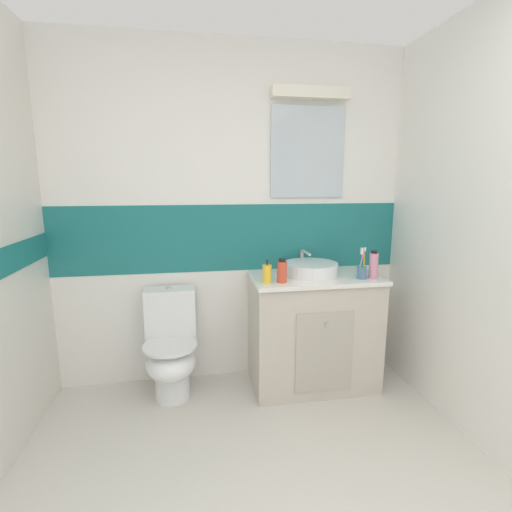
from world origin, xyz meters
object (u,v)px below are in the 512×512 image
at_px(toilet, 171,348).
at_px(soap_dispenser, 267,274).
at_px(mouthwash_bottle, 282,271).
at_px(shampoo_bottle_tall, 374,265).
at_px(sink_basin, 311,268).
at_px(toothbrush_cup, 362,270).

height_order(toilet, soap_dispenser, soap_dispenser).
height_order(mouthwash_bottle, shampoo_bottle_tall, shampoo_bottle_tall).
relative_size(toilet, mouthwash_bottle, 4.76).
relative_size(toilet, shampoo_bottle_tall, 3.88).
bearing_deg(toilet, soap_dispenser, -13.22).
bearing_deg(shampoo_bottle_tall, toilet, 173.09).
distance_m(sink_basin, toothbrush_cup, 0.36).
height_order(sink_basin, mouthwash_bottle, mouthwash_bottle).
relative_size(soap_dispenser, shampoo_bottle_tall, 0.82).
height_order(toothbrush_cup, shampoo_bottle_tall, toothbrush_cup).
distance_m(toothbrush_cup, mouthwash_bottle, 0.57).
xyz_separation_m(toothbrush_cup, soap_dispenser, (-0.67, 0.01, 0.00)).
xyz_separation_m(mouthwash_bottle, shampoo_bottle_tall, (0.65, -0.01, 0.02)).
bearing_deg(soap_dispenser, sink_basin, 23.73).
distance_m(toilet, soap_dispenser, 0.87).
bearing_deg(mouthwash_bottle, soap_dispenser, 175.78).
height_order(sink_basin, toilet, sink_basin).
bearing_deg(soap_dispenser, shampoo_bottle_tall, -1.26).
bearing_deg(toothbrush_cup, sink_basin, 152.73).
relative_size(sink_basin, toilet, 0.56).
height_order(sink_basin, toothbrush_cup, toothbrush_cup).
bearing_deg(mouthwash_bottle, toilet, 167.95).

